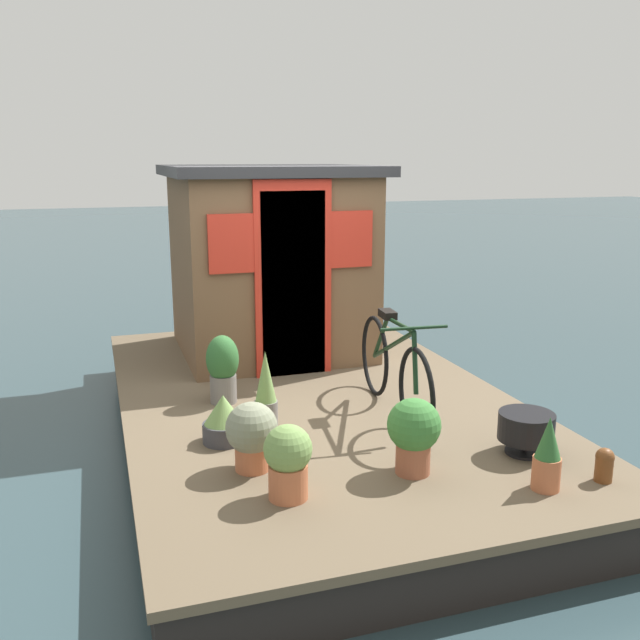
{
  "coord_description": "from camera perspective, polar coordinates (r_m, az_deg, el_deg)",
  "views": [
    {
      "loc": [
        -5.42,
        1.7,
        2.4
      ],
      "look_at": [
        -0.2,
        0.0,
        1.1
      ],
      "focal_mm": 39.0,
      "sensor_mm": 36.0,
      "label": 1
    }
  ],
  "objects": [
    {
      "name": "ground_plane",
      "position": [
        6.16,
        -0.58,
        -9.62
      ],
      "size": [
        60.0,
        60.0,
        0.0
      ],
      "primitive_type": "plane",
      "color": "#2D4247"
    },
    {
      "name": "houseboat_deck",
      "position": [
        6.09,
        -0.59,
        -7.86
      ],
      "size": [
        5.18,
        3.19,
        0.4
      ],
      "color": "brown",
      "rests_on": "ground_plane"
    },
    {
      "name": "houseboat_cabin",
      "position": [
        7.17,
        -4.17,
        4.99
      ],
      "size": [
        1.96,
        2.02,
        1.91
      ],
      "color": "brown",
      "rests_on": "houseboat_deck"
    },
    {
      "name": "bicycle",
      "position": [
        5.46,
        6.06,
        -3.98
      ],
      "size": [
        1.68,
        0.5,
        0.82
      ],
      "color": "black",
      "rests_on": "houseboat_deck"
    },
    {
      "name": "potted_plant_geranium",
      "position": [
        5.26,
        -4.48,
        -5.78
      ],
      "size": [
        0.18,
        0.18,
        0.59
      ],
      "color": "slate",
      "rests_on": "houseboat_deck"
    },
    {
      "name": "potted_plant_ivy",
      "position": [
        4.52,
        7.7,
        -9.06
      ],
      "size": [
        0.35,
        0.35,
        0.5
      ],
      "color": "#935138",
      "rests_on": "houseboat_deck"
    },
    {
      "name": "potted_plant_sage",
      "position": [
        5.04,
        -7.91,
        -8.1
      ],
      "size": [
        0.31,
        0.31,
        0.35
      ],
      "color": "#38383D",
      "rests_on": "houseboat_deck"
    },
    {
      "name": "potted_plant_succulent",
      "position": [
        4.56,
        -5.62,
        -9.24
      ],
      "size": [
        0.34,
        0.34,
        0.46
      ],
      "color": "#B2603D",
      "rests_on": "houseboat_deck"
    },
    {
      "name": "potted_plant_rosemary",
      "position": [
        4.52,
        18.17,
        -10.51
      ],
      "size": [
        0.17,
        0.17,
        0.47
      ],
      "color": "#B2603D",
      "rests_on": "houseboat_deck"
    },
    {
      "name": "potted_plant_fern",
      "position": [
        4.19,
        -2.64,
        -11.36
      ],
      "size": [
        0.29,
        0.29,
        0.46
      ],
      "color": "#B2603D",
      "rests_on": "houseboat_deck"
    },
    {
      "name": "potted_plant_lavender",
      "position": [
        5.79,
        -7.99,
        -3.86
      ],
      "size": [
        0.27,
        0.27,
        0.57
      ],
      "color": "slate",
      "rests_on": "houseboat_deck"
    },
    {
      "name": "charcoal_grill",
      "position": [
        5.01,
        16.56,
        -8.47
      ],
      "size": [
        0.38,
        0.38,
        0.29
      ],
      "color": "black",
      "rests_on": "houseboat_deck"
    },
    {
      "name": "mooring_bollard",
      "position": [
        4.79,
        22.3,
        -10.86
      ],
      "size": [
        0.12,
        0.12,
        0.22
      ],
      "color": "brown",
      "rests_on": "houseboat_deck"
    }
  ]
}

